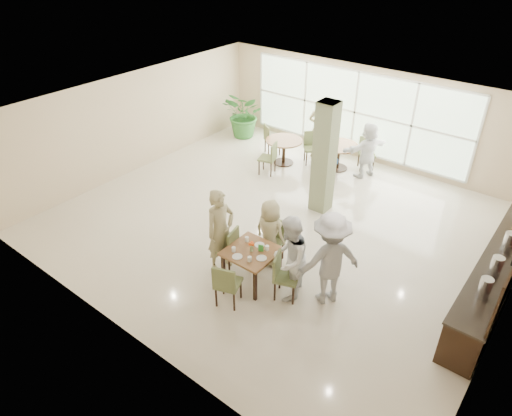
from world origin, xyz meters
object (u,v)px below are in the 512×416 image
Objects in this scene: round_table_right at (339,150)px; adult_standing at (319,129)px; teen_left at (221,231)px; teen_standing at (330,259)px; potted_plant at (245,115)px; buffet_counter at (498,272)px; round_table_left at (284,145)px; teen_far at (270,232)px; adult_a at (326,156)px; adult_b at (368,150)px; main_table at (252,255)px; teen_right at (289,259)px.

adult_standing is (-0.88, 0.29, 0.34)m from round_table_right.
teen_left is 2.28m from teen_standing.
potted_plant is 0.84× the size of adult_standing.
round_table_left is at bearing 161.16° from buffet_counter.
round_table_right is 0.99m from adult_standing.
teen_far is (0.68, 0.75, -0.16)m from teen_left.
round_table_left is 6.89m from buffet_counter.
teen_standing is 4.76m from adult_a.
teen_standing is at bearing -43.12° from adult_a.
teen_left reaches higher than round_table_left.
adult_b reaches higher than teen_far.
buffet_counter is (6.52, -2.22, -0.02)m from round_table_left.
round_table_left is 0.60× the size of teen_left.
teen_standing is (-2.49, -2.08, 0.40)m from buffet_counter.
teen_standing is at bearing 18.06° from main_table.
round_table_left is 5.78m from teen_right.
teen_left is 4.58m from adult_a.
teen_far is at bearing -58.52° from round_table_left.
teen_far reaches higher than round_table_left.
round_table_left is 2.44m from adult_b.
adult_b reaches higher than potted_plant.
teen_right reaches higher than adult_a.
teen_left is at bearing 48.97° from teen_far.
teen_right reaches higher than round_table_right.
adult_a is (-2.47, 4.06, -0.19)m from teen_standing.
teen_standing reaches higher than adult_b.
adult_a is 1.58m from adult_standing.
buffet_counter is 3.03× the size of potted_plant.
round_table_left is (-2.58, 4.78, -0.09)m from main_table.
buffet_counter is 2.46× the size of teen_standing.
main_table is 5.43m from round_table_left.
adult_a is (-1.02, 4.54, 0.11)m from main_table.
teen_standing is at bearing 112.52° from adult_standing.
buffet_counter is at bearing -18.84° from round_table_left.
adult_standing is (2.74, 0.14, 0.14)m from potted_plant.
round_table_left is at bearing -154.54° from round_table_right.
potted_plant is 2.75m from adult_standing.
teen_left is at bearing -54.93° from potted_plant.
adult_b is at bearing 144.68° from buffet_counter.
adult_b is (0.50, 5.57, -0.11)m from teen_left.
adult_a is (-1.83, 4.43, -0.11)m from teen_right.
buffet_counter is at bearing 79.14° from adult_b.
buffet_counter is 5.34m from adult_a.
teen_standing is 1.24× the size of adult_a.
teen_standing is at bearing -39.74° from potted_plant.
teen_right is 0.96× the size of adult_standing.
teen_standing is at bearing 172.11° from teen_far.
buffet_counter reaches higher than teen_far.
adult_standing reaches higher than teen_left.
round_table_left is at bearing -164.61° from teen_right.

